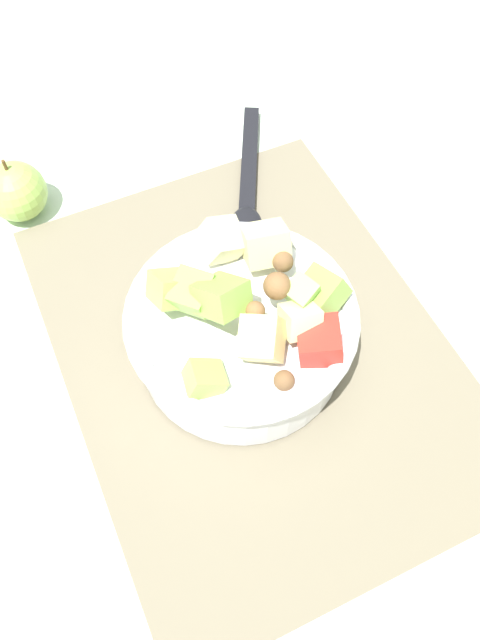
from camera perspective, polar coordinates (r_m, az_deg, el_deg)
The scene contains 5 objects.
ground_plane at distance 0.61m, azimuth 1.15°, elevation -2.61°, with size 2.40×2.40×0.00m, color silver.
placemat at distance 0.61m, azimuth 1.15°, elevation -2.47°, with size 0.48×0.36×0.01m, color #756B56.
salad_bowl at distance 0.57m, azimuth 0.13°, elevation -0.36°, with size 0.21×0.21×0.13m.
serving_spoon at distance 0.72m, azimuth 0.68°, elevation 11.25°, with size 0.21×0.12×0.01m.
whole_apple at distance 0.73m, azimuth -19.74°, elevation 10.99°, with size 0.07×0.07×0.08m.
Camera 1 is at (0.26, -0.13, 0.54)m, focal length 35.06 mm.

